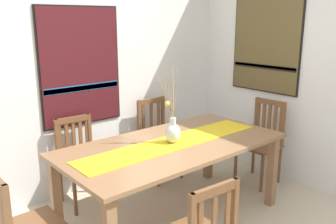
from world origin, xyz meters
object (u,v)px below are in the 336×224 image
object	(u,v)px
painting_on_back_wall	(81,67)
painting_on_side_wall	(266,45)
chair_0	(80,158)
centerpiece_vase	(173,130)
chair_3	(262,140)
dining_table	(173,153)
chair_2	(158,138)

from	to	relation	value
painting_on_back_wall	painting_on_side_wall	distance (m)	2.17
painting_on_side_wall	chair_0	bearing A→B (deg)	161.82
painting_on_back_wall	centerpiece_vase	bearing A→B (deg)	-75.36
centerpiece_vase	chair_3	bearing A→B (deg)	-1.21
centerpiece_vase	dining_table	bearing A→B (deg)	-55.64
centerpiece_vase	chair_2	size ratio (longest dim) A/B	0.71
dining_table	chair_3	world-z (taller)	chair_3
dining_table	painting_on_back_wall	size ratio (longest dim) A/B	1.67
chair_3	painting_on_side_wall	world-z (taller)	painting_on_side_wall
dining_table	painting_on_back_wall	xyz separation A→B (m)	(-0.30, 1.14, 0.71)
chair_0	chair_3	world-z (taller)	chair_3
dining_table	painting_on_side_wall	distance (m)	1.89
chair_3	painting_on_side_wall	xyz separation A→B (m)	(0.28, 0.23, 1.08)
painting_on_back_wall	chair_2	bearing A→B (deg)	-17.71
centerpiece_vase	chair_0	world-z (taller)	centerpiece_vase
chair_3	painting_on_back_wall	size ratio (longest dim) A/B	0.78
centerpiece_vase	painting_on_back_wall	distance (m)	1.27
dining_table	painting_on_side_wall	bearing A→B (deg)	6.93
chair_2	painting_on_back_wall	distance (m)	1.25
centerpiece_vase	painting_on_side_wall	distance (m)	1.79
chair_3	dining_table	bearing A→B (deg)	178.93
chair_3	centerpiece_vase	bearing A→B (deg)	178.79
painting_on_back_wall	painting_on_side_wall	xyz separation A→B (m)	(1.94, -0.94, 0.19)
chair_3	painting_on_side_wall	distance (m)	1.13
dining_table	chair_2	xyz separation A→B (m)	(0.53, 0.88, -0.19)
centerpiece_vase	painting_on_side_wall	bearing A→B (deg)	6.80
chair_2	chair_3	world-z (taller)	chair_3
chair_0	centerpiece_vase	bearing A→B (deg)	-61.54
chair_0	painting_on_back_wall	bearing A→B (deg)	51.80
painting_on_side_wall	centerpiece_vase	bearing A→B (deg)	-173.20
chair_2	painting_on_back_wall	size ratio (longest dim) A/B	0.76
centerpiece_vase	chair_2	xyz separation A→B (m)	(0.53, 0.87, -0.41)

